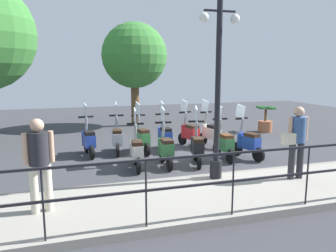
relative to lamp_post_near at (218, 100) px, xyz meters
The scene contains 19 objects.
ground_plane 3.05m from the lamp_post_near, ahead, with size 28.00×28.00×0.00m, color #38383D.
promenade_walkway 1.96m from the lamp_post_near, 166.37° to the right, with size 2.20×20.00×0.15m.
fence_railing 2.05m from the lamp_post_near, behind, with size 0.04×16.03×1.07m.
lamp_post_near is the anchor object (origin of this frame).
pedestrian_with_bag 1.90m from the lamp_post_near, 108.73° to the right, with size 0.32×0.65×1.59m.
pedestrian_distant 3.72m from the lamp_post_near, 102.10° to the left, with size 0.38×0.48×1.59m.
tree_distant 8.27m from the lamp_post_near, ahead, with size 2.89×2.89×4.58m.
potted_palm 7.00m from the lamp_post_near, 42.06° to the right, with size 1.06×0.66×1.05m.
scooter_near_0 2.81m from the lamp_post_near, 46.78° to the right, with size 1.20×0.53×1.54m.
scooter_near_1 2.48m from the lamp_post_near, 31.21° to the right, with size 1.23×0.44×1.54m.
scooter_near_2 2.08m from the lamp_post_near, ahead, with size 1.21×0.52×1.54m.
scooter_near_3 2.24m from the lamp_post_near, 22.67° to the left, with size 1.23×0.44×1.54m.
scooter_near_4 2.59m from the lamp_post_near, 41.68° to the left, with size 1.23×0.44×1.54m.
scooter_far_0 3.80m from the lamp_post_near, 22.40° to the right, with size 1.22×0.51×1.54m.
scooter_far_1 3.80m from the lamp_post_near, 11.19° to the right, with size 1.21×0.52×1.54m.
scooter_far_2 3.51m from the lamp_post_near, ahead, with size 1.23×0.44×1.54m.
scooter_far_3 3.60m from the lamp_post_near, 17.14° to the left, with size 1.23×0.45×1.54m.
scooter_far_4 4.00m from the lamp_post_near, 26.99° to the left, with size 1.23×0.44×1.54m.
scooter_far_5 4.39m from the lamp_post_near, 37.69° to the left, with size 1.23×0.45×1.54m.
Camera 1 is at (-8.77, 3.23, 2.52)m, focal length 35.00 mm.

